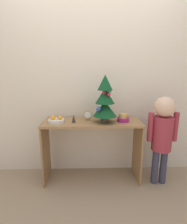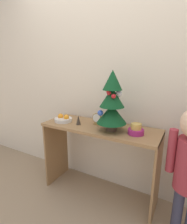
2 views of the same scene
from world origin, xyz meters
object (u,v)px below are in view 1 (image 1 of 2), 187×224
Objects in this scene: fruit_bowl at (56,120)px; desk_clock at (88,116)px; child_figure at (163,130)px; singing_bowl at (123,118)px; figurine at (74,118)px; mini_tree at (105,100)px.

desk_clock reaches higher than fruit_bowl.
child_figure is (1.28, -0.07, -0.11)m from fruit_bowl.
singing_bowl is 0.44m from desk_clock.
singing_bowl reaches higher than fruit_bowl.
child_figure reaches higher than fruit_bowl.
figurine is at bearing -177.47° from singing_bowl.
singing_bowl is at bearing 168.99° from child_figure.
figurine is (-0.17, -0.10, -0.01)m from desk_clock.
singing_bowl is at bearing -8.95° from desk_clock.
mini_tree is 0.63m from fruit_bowl.
figurine is 1.08m from child_figure.
fruit_bowl is 1.29m from child_figure.
desk_clock is at bearing 171.05° from singing_bowl.
desk_clock is at bearing 12.59° from fruit_bowl.
desk_clock is 0.93m from child_figure.
fruit_bowl is at bearing -167.41° from desk_clock.
mini_tree is at bearing -0.87° from fruit_bowl.
child_figure is at bearing -11.01° from singing_bowl.
mini_tree reaches higher than child_figure.
mini_tree reaches higher than singing_bowl.
child_figure is (0.90, -0.16, -0.14)m from desk_clock.
figurine reaches higher than fruit_bowl.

